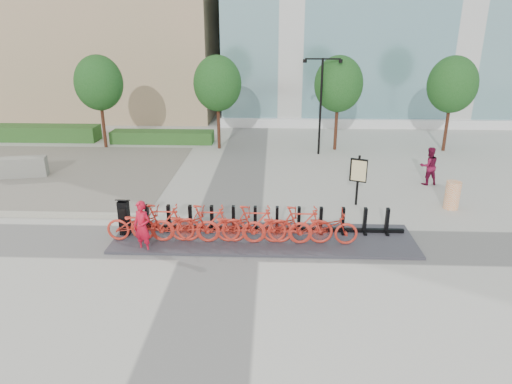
{
  "coord_description": "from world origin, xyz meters",
  "views": [
    {
      "loc": [
        1.58,
        -13.0,
        6.46
      ],
      "look_at": [
        1.0,
        1.5,
        1.2
      ],
      "focal_mm": 32.0,
      "sensor_mm": 36.0,
      "label": 1
    }
  ],
  "objects_px": {
    "jersey_barrier": "(20,167)",
    "construction_barrel": "(452,195)",
    "bike_0": "(140,224)",
    "pedestrian": "(429,166)",
    "kiosk": "(124,217)",
    "map_sign": "(358,173)",
    "worker_red": "(142,227)"
  },
  "relations": [
    {
      "from": "pedestrian",
      "to": "map_sign",
      "type": "bearing_deg",
      "value": 27.06
    },
    {
      "from": "worker_red",
      "to": "pedestrian",
      "type": "bearing_deg",
      "value": 55.78
    },
    {
      "from": "bike_0",
      "to": "map_sign",
      "type": "xyz_separation_m",
      "value": [
        7.38,
        3.58,
        0.67
      ]
    },
    {
      "from": "jersey_barrier",
      "to": "map_sign",
      "type": "relative_size",
      "value": 1.18
    },
    {
      "from": "worker_red",
      "to": "pedestrian",
      "type": "relative_size",
      "value": 0.98
    },
    {
      "from": "bike_0",
      "to": "construction_barrel",
      "type": "relative_size",
      "value": 1.99
    },
    {
      "from": "kiosk",
      "to": "pedestrian",
      "type": "height_order",
      "value": "pedestrian"
    },
    {
      "from": "construction_barrel",
      "to": "map_sign",
      "type": "distance_m",
      "value": 3.61
    },
    {
      "from": "bike_0",
      "to": "pedestrian",
      "type": "relative_size",
      "value": 1.27
    },
    {
      "from": "jersey_barrier",
      "to": "construction_barrel",
      "type": "bearing_deg",
      "value": -23.55
    },
    {
      "from": "bike_0",
      "to": "kiosk",
      "type": "height_order",
      "value": "kiosk"
    },
    {
      "from": "kiosk",
      "to": "pedestrian",
      "type": "distance_m",
      "value": 12.84
    },
    {
      "from": "bike_0",
      "to": "kiosk",
      "type": "bearing_deg",
      "value": 54.43
    },
    {
      "from": "bike_0",
      "to": "map_sign",
      "type": "bearing_deg",
      "value": -64.16
    },
    {
      "from": "bike_0",
      "to": "worker_red",
      "type": "distance_m",
      "value": 0.68
    },
    {
      "from": "kiosk",
      "to": "worker_red",
      "type": "relative_size",
      "value": 0.77
    },
    {
      "from": "pedestrian",
      "to": "jersey_barrier",
      "type": "height_order",
      "value": "pedestrian"
    },
    {
      "from": "pedestrian",
      "to": "jersey_barrier",
      "type": "bearing_deg",
      "value": -10.45
    },
    {
      "from": "kiosk",
      "to": "pedestrian",
      "type": "relative_size",
      "value": 0.76
    },
    {
      "from": "pedestrian",
      "to": "jersey_barrier",
      "type": "xyz_separation_m",
      "value": [
        -18.25,
        0.33,
        -0.38
      ]
    },
    {
      "from": "kiosk",
      "to": "construction_barrel",
      "type": "relative_size",
      "value": 1.19
    },
    {
      "from": "bike_0",
      "to": "kiosk",
      "type": "relative_size",
      "value": 1.68
    },
    {
      "from": "bike_0",
      "to": "jersey_barrier",
      "type": "xyz_separation_m",
      "value": [
        -7.38,
        6.49,
        -0.18
      ]
    },
    {
      "from": "kiosk",
      "to": "construction_barrel",
      "type": "distance_m",
      "value": 11.89
    },
    {
      "from": "worker_red",
      "to": "construction_barrel",
      "type": "distance_m",
      "value": 11.36
    },
    {
      "from": "pedestrian",
      "to": "jersey_barrier",
      "type": "relative_size",
      "value": 0.71
    },
    {
      "from": "bike_0",
      "to": "construction_barrel",
      "type": "distance_m",
      "value": 11.41
    },
    {
      "from": "construction_barrel",
      "to": "kiosk",
      "type": "bearing_deg",
      "value": -165.86
    },
    {
      "from": "construction_barrel",
      "to": "map_sign",
      "type": "relative_size",
      "value": 0.54
    },
    {
      "from": "pedestrian",
      "to": "kiosk",
      "type": "bearing_deg",
      "value": 16.99
    },
    {
      "from": "construction_barrel",
      "to": "jersey_barrier",
      "type": "distance_m",
      "value": 18.55
    },
    {
      "from": "kiosk",
      "to": "worker_red",
      "type": "bearing_deg",
      "value": -47.3
    }
  ]
}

